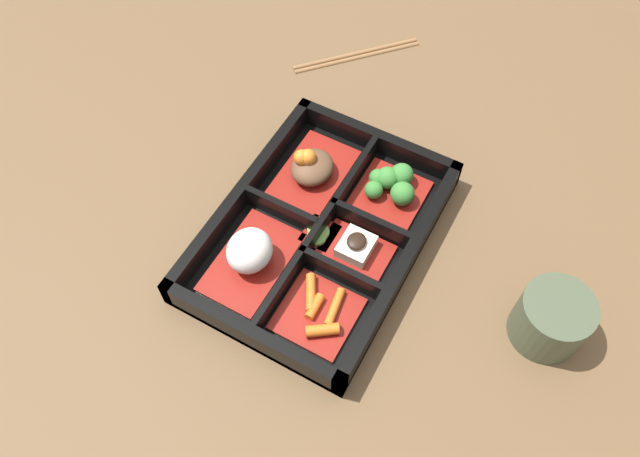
{
  "coord_description": "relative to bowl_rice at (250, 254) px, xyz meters",
  "views": [
    {
      "loc": [
        -0.36,
        -0.2,
        0.67
      ],
      "look_at": [
        0.0,
        0.0,
        0.03
      ],
      "focal_mm": 35.0,
      "sensor_mm": 36.0,
      "label": 1
    }
  ],
  "objects": [
    {
      "name": "bento_rim",
      "position": [
        0.08,
        -0.06,
        -0.01
      ],
      "size": [
        0.33,
        0.24,
        0.04
      ],
      "color": "black",
      "rests_on": "ground_plane"
    },
    {
      "name": "tea_cup",
      "position": [
        0.09,
        -0.34,
        0.0
      ],
      "size": [
        0.08,
        0.08,
        0.07
      ],
      "color": "#424C38",
      "rests_on": "ground_plane"
    },
    {
      "name": "bento_base",
      "position": [
        0.08,
        -0.05,
        -0.03
      ],
      "size": [
        0.33,
        0.24,
        0.01
      ],
      "color": "black",
      "rests_on": "ground_plane"
    },
    {
      "name": "chopsticks",
      "position": [
        0.39,
        0.06,
        -0.03
      ],
      "size": [
        0.16,
        0.15,
        0.01
      ],
      "color": "brown",
      "rests_on": "ground_plane"
    },
    {
      "name": "bowl_pickles",
      "position": [
        0.07,
        -0.05,
        -0.02
      ],
      "size": [
        0.04,
        0.04,
        0.01
      ],
      "color": "maroon",
      "rests_on": "bento_base"
    },
    {
      "name": "bowl_tofu",
      "position": [
        0.07,
        -0.1,
        -0.01
      ],
      "size": [
        0.06,
        0.09,
        0.03
      ],
      "color": "maroon",
      "rests_on": "bento_base"
    },
    {
      "name": "bowl_stew",
      "position": [
        0.15,
        0.0,
        -0.01
      ],
      "size": [
        0.13,
        0.08,
        0.05
      ],
      "color": "maroon",
      "rests_on": "bento_base"
    },
    {
      "name": "bowl_rice",
      "position": [
        0.0,
        0.0,
        0.0
      ],
      "size": [
        0.13,
        0.08,
        0.05
      ],
      "color": "maroon",
      "rests_on": "bento_base"
    },
    {
      "name": "bowl_carrots",
      "position": [
        -0.02,
        -0.1,
        -0.02
      ],
      "size": [
        0.09,
        0.09,
        0.02
      ],
      "color": "maroon",
      "rests_on": "bento_base"
    },
    {
      "name": "ground_plane",
      "position": [
        0.08,
        -0.05,
        -0.03
      ],
      "size": [
        3.0,
        3.0,
        0.0
      ],
      "primitive_type": "plane",
      "color": "brown"
    },
    {
      "name": "bowl_greens",
      "position": [
        0.18,
        -0.1,
        -0.01
      ],
      "size": [
        0.1,
        0.09,
        0.04
      ],
      "color": "maroon",
      "rests_on": "bento_base"
    }
  ]
}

